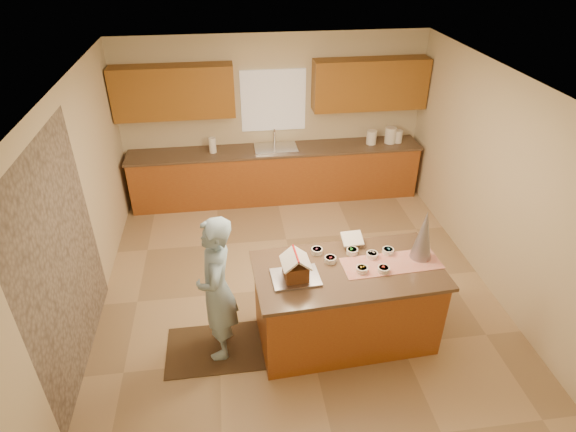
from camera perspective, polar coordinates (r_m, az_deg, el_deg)
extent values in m
plane|color=tan|center=(6.40, 1.14, -8.51)|extent=(5.50, 5.50, 0.00)
plane|color=silver|center=(5.09, 1.47, 15.35)|extent=(5.50, 5.50, 0.00)
plane|color=beige|center=(8.11, -1.75, 11.62)|extent=(5.50, 5.50, 0.00)
plane|color=beige|center=(3.56, 8.52, -20.26)|extent=(5.50, 5.50, 0.00)
plane|color=beige|center=(5.83, -23.78, 0.24)|extent=(5.50, 5.50, 0.00)
plane|color=beige|center=(6.47, 23.79, 3.34)|extent=(5.50, 5.50, 0.00)
plane|color=gray|center=(5.24, -25.25, -5.22)|extent=(0.00, 2.50, 2.50)
cube|color=white|center=(7.98, -1.76, 13.57)|extent=(1.05, 0.03, 1.00)
cube|color=brown|center=(8.20, -1.42, 4.92)|extent=(4.80, 0.60, 0.88)
cube|color=brown|center=(8.00, -1.46, 7.86)|extent=(4.85, 0.63, 0.04)
cube|color=#94551F|center=(7.76, -13.48, 14.15)|extent=(1.85, 0.35, 0.80)
cube|color=#94551F|center=(8.07, 9.74, 15.21)|extent=(1.85, 0.35, 0.80)
cube|color=silver|center=(8.00, -1.46, 7.80)|extent=(0.70, 0.45, 0.12)
cylinder|color=silver|center=(8.10, -1.63, 9.41)|extent=(0.03, 0.03, 0.28)
cube|color=brown|center=(5.49, 6.86, -10.47)|extent=(1.97, 1.07, 0.94)
cube|color=brown|center=(5.17, 7.21, -6.44)|extent=(2.06, 1.16, 0.04)
cube|color=red|center=(5.31, 12.20, -5.53)|extent=(1.09, 0.44, 0.01)
cube|color=silver|center=(4.98, 0.91, -7.33)|extent=(0.51, 0.39, 0.03)
cube|color=white|center=(5.46, 7.65, -2.67)|extent=(0.24, 0.20, 0.10)
cone|color=silver|center=(5.32, 15.86, -2.18)|extent=(0.25, 0.25, 0.59)
cube|color=black|center=(5.68, -8.29, -15.32)|extent=(1.16, 0.75, 0.01)
imported|color=#93B8D0|center=(5.09, -8.46, -8.67)|extent=(0.45, 0.65, 1.71)
cylinder|color=white|center=(8.27, 9.91, 9.22)|extent=(0.17, 0.17, 0.23)
cylinder|color=white|center=(8.36, 12.11, 9.40)|extent=(0.19, 0.19, 0.27)
cylinder|color=white|center=(8.42, 12.96, 9.22)|extent=(0.15, 0.15, 0.21)
cylinder|color=white|center=(7.91, -8.99, 8.33)|extent=(0.12, 0.12, 0.25)
cube|color=#593617|center=(4.92, 0.92, -6.44)|extent=(0.25, 0.27, 0.17)
cube|color=white|center=(4.82, 0.13, -5.19)|extent=(0.17, 0.31, 0.13)
cube|color=white|center=(4.85, 1.73, -5.01)|extent=(0.17, 0.31, 0.13)
cylinder|color=red|center=(4.80, 0.94, -4.52)|extent=(0.04, 0.30, 0.02)
cylinder|color=red|center=(5.22, 5.06, -5.18)|extent=(0.13, 0.13, 0.06)
cylinder|color=teal|center=(5.44, 11.82, -4.11)|extent=(0.13, 0.13, 0.06)
cylinder|color=#943161|center=(5.34, 3.47, -4.17)|extent=(0.13, 0.13, 0.06)
cylinder|color=green|center=(5.37, 7.65, -4.18)|extent=(0.13, 0.13, 0.06)
cylinder|color=yellow|center=(5.12, 8.79, -6.32)|extent=(0.13, 0.13, 0.06)
cylinder|color=red|center=(5.16, 11.29, -6.27)|extent=(0.13, 0.13, 0.06)
cylinder|color=white|center=(5.35, 9.98, -4.60)|extent=(0.13, 0.13, 0.06)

